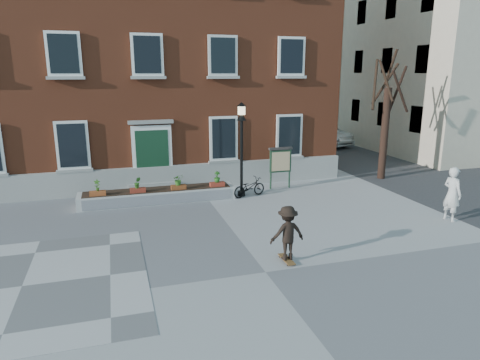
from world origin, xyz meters
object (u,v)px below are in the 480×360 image
object	(u,v)px
bystander	(452,194)
skateboarder	(287,233)
parked_car	(321,134)
lamp_post	(242,136)
bicycle	(249,187)
notice_board	(280,161)

from	to	relation	value
bystander	skateboarder	bearing A→B (deg)	95.98
parked_car	bystander	distance (m)	16.24
lamp_post	skateboarder	world-z (taller)	lamp_post
lamp_post	bicycle	bearing A→B (deg)	-35.40
bystander	notice_board	bearing A→B (deg)	29.61
parked_car	skateboarder	size ratio (longest dim) A/B	3.04
skateboarder	bicycle	bearing A→B (deg)	81.35
parked_car	notice_board	bearing A→B (deg)	-144.20
bystander	lamp_post	world-z (taller)	lamp_post
lamp_post	notice_board	bearing A→B (deg)	17.87
bicycle	lamp_post	xyz separation A→B (m)	(-0.28, 0.20, 2.14)
notice_board	bicycle	bearing A→B (deg)	-153.96
bicycle	skateboarder	distance (m)	6.48
parked_car	lamp_post	size ratio (longest dim) A/B	1.24
lamp_post	notice_board	xyz separation A→B (m)	(2.02, 0.65, -1.28)
bystander	notice_board	world-z (taller)	bystander
bicycle	bystander	xyz separation A→B (m)	(5.90, -4.88, 0.56)
bystander	notice_board	distance (m)	7.09
parked_car	bystander	world-z (taller)	bystander
bystander	skateboarder	xyz separation A→B (m)	(-6.87, -1.50, -0.13)
parked_car	lamp_post	bearing A→B (deg)	-149.32
notice_board	parked_car	bearing A→B (deg)	54.71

